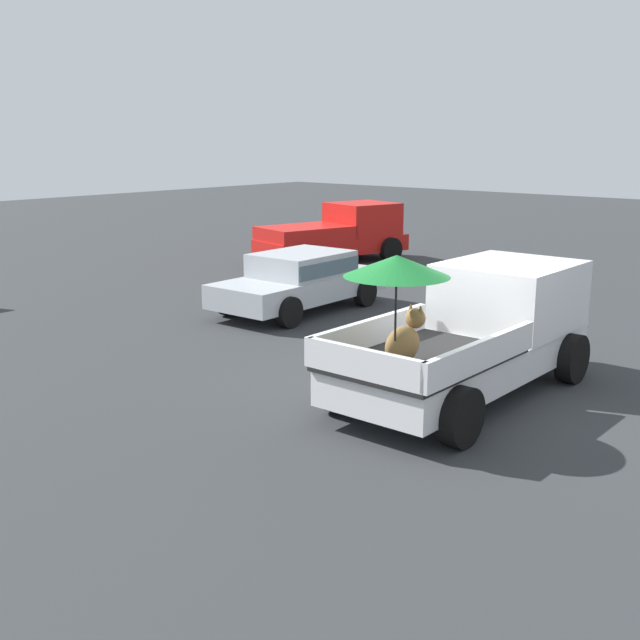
{
  "coord_description": "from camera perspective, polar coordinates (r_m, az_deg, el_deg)",
  "views": [
    {
      "loc": [
        -10.01,
        -5.78,
        3.9
      ],
      "look_at": [
        -1.11,
        1.92,
        1.1
      ],
      "focal_mm": 43.75,
      "sensor_mm": 36.0,
      "label": 1
    }
  ],
  "objects": [
    {
      "name": "ground_plane",
      "position": [
        12.2,
        10.34,
        -5.5
      ],
      "size": [
        80.0,
        80.0,
        0.0
      ],
      "primitive_type": "plane",
      "color": "#2D3033"
    },
    {
      "name": "pickup_truck_main",
      "position": [
        12.23,
        11.42,
        -0.66
      ],
      "size": [
        5.09,
        2.28,
        2.4
      ],
      "rotation": [
        0.0,
        0.0,
        0.01
      ],
      "color": "black",
      "rests_on": "ground"
    },
    {
      "name": "pickup_truck_red",
      "position": [
        24.58,
        1.29,
        6.31
      ],
      "size": [
        5.09,
        3.05,
        1.8
      ],
      "rotation": [
        0.0,
        0.0,
        -0.24
      ],
      "color": "black",
      "rests_on": "ground"
    },
    {
      "name": "parked_sedan_near",
      "position": [
        17.64,
        -1.47,
        3.06
      ],
      "size": [
        4.36,
        2.1,
        1.33
      ],
      "rotation": [
        0.0,
        0.0,
        3.18
      ],
      "color": "black",
      "rests_on": "ground"
    }
  ]
}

